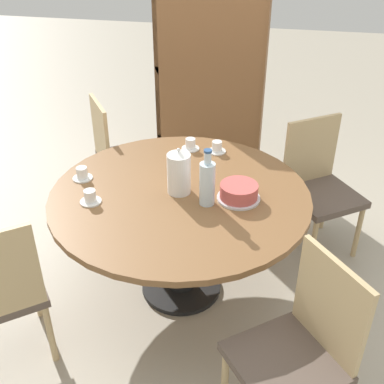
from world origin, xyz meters
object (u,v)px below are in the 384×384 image
(cake_main, at_px, (239,192))
(cup_b, at_px, (190,145))
(coffee_pot, at_px, (179,172))
(cup_c, at_px, (217,148))
(chair_c, at_px, (121,154))
(chair_b, at_px, (319,185))
(bookshelf, at_px, (212,65))
(cup_a, at_px, (90,197))
(water_bottle, at_px, (207,182))
(chair_a, at_px, (299,349))
(cup_d, at_px, (82,174))

(cake_main, relative_size, cup_b, 2.03)
(coffee_pot, relative_size, cup_c, 2.32)
(cup_c, bearing_deg, chair_c, 160.26)
(chair_b, bearing_deg, chair_c, 138.39)
(cake_main, bearing_deg, chair_c, 140.06)
(bookshelf, bearing_deg, cake_main, 104.57)
(chair_c, distance_m, cup_b, 0.69)
(chair_b, height_order, cup_a, chair_b)
(cup_b, bearing_deg, cake_main, -54.96)
(chair_c, bearing_deg, coffee_pot, -176.30)
(bookshelf, height_order, water_bottle, bookshelf)
(bookshelf, height_order, cup_c, bookshelf)
(bookshelf, relative_size, coffee_pot, 6.79)
(cup_a, distance_m, cup_c, 0.91)
(chair_c, bearing_deg, chair_b, -131.10)
(chair_a, relative_size, chair_b, 1.00)
(coffee_pot, relative_size, cup_b, 2.32)
(cake_main, bearing_deg, cup_b, 125.04)
(chair_c, distance_m, water_bottle, 1.24)
(chair_a, relative_size, cup_a, 7.75)
(cup_a, bearing_deg, cake_main, 13.65)
(water_bottle, bearing_deg, cup_d, 171.60)
(chair_b, relative_size, cup_b, 7.75)
(cup_c, height_order, cup_d, same)
(coffee_pot, distance_m, cup_c, 0.54)
(cup_d, bearing_deg, coffee_pot, -2.61)
(chair_a, distance_m, water_bottle, 0.93)
(chair_b, distance_m, cake_main, 0.84)
(water_bottle, height_order, cup_a, water_bottle)
(cake_main, xyz_separation_m, cup_b, (-0.38, 0.54, -0.01))
(coffee_pot, xyz_separation_m, water_bottle, (0.17, -0.08, 0.01))
(cup_a, distance_m, cup_b, 0.82)
(chair_c, relative_size, cup_c, 7.75)
(coffee_pot, xyz_separation_m, cup_d, (-0.58, 0.03, -0.09))
(cake_main, relative_size, cup_a, 2.03)
(chair_a, bearing_deg, cup_a, -155.08)
(chair_b, distance_m, coffee_pot, 1.08)
(coffee_pot, distance_m, cake_main, 0.34)
(water_bottle, bearing_deg, coffee_pot, 153.66)
(cup_c, bearing_deg, cup_a, -128.34)
(chair_a, distance_m, bookshelf, 2.56)
(water_bottle, bearing_deg, cup_c, 94.05)
(cup_b, height_order, cup_c, same)
(coffee_pot, relative_size, cup_a, 2.32)
(bookshelf, height_order, cup_b, bookshelf)
(cup_a, bearing_deg, coffee_pot, 24.36)
(chair_c, bearing_deg, cup_d, 148.83)
(chair_b, relative_size, water_bottle, 2.82)
(cup_d, bearing_deg, bookshelf, 73.26)
(cup_a, bearing_deg, bookshelf, 79.37)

